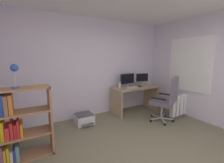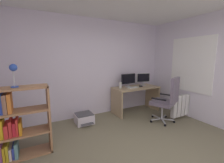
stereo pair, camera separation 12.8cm
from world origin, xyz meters
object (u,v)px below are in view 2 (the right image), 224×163
(desk, at_px, (136,94))
(office_chair, at_px, (167,99))
(bookshelf, at_px, (17,124))
(radiator, at_px, (185,105))
(keyboard, at_px, (133,88))
(monitor_main, at_px, (128,79))
(monitor_secondary, at_px, (143,78))
(computer_mouse, at_px, (141,86))
(desk_lamp, at_px, (13,70))
(desktop_speaker, at_px, (120,85))
(printer, at_px, (84,118))

(desk, distance_m, office_chair, 1.01)
(bookshelf, height_order, radiator, bookshelf)
(keyboard, relative_size, office_chair, 0.29)
(desk, height_order, monitor_main, monitor_main)
(monitor_secondary, relative_size, keyboard, 1.27)
(radiator, bearing_deg, desk, 134.74)
(computer_mouse, height_order, desk_lamp, desk_lamp)
(monitor_main, distance_m, desktop_speaker, 0.34)
(keyboard, height_order, bookshelf, bookshelf)
(monitor_secondary, bearing_deg, printer, -175.27)
(desk_lamp, bearing_deg, desktop_speaker, 19.10)
(desk, xyz_separation_m, desk_lamp, (-2.92, -0.77, 0.89))
(desk, relative_size, printer, 2.84)
(monitor_main, height_order, computer_mouse, monitor_main)
(office_chair, bearing_deg, keyboard, 112.02)
(desk_lamp, distance_m, printer, 1.99)
(monitor_secondary, xyz_separation_m, keyboard, (-0.51, -0.18, -0.21))
(monitor_main, distance_m, printer, 1.67)
(desk, relative_size, desktop_speaker, 7.95)
(monitor_main, height_order, printer, monitor_main)
(monitor_secondary, bearing_deg, keyboard, -160.35)
(monitor_main, xyz_separation_m, bookshelf, (-2.76, -0.89, -0.42))
(monitor_main, bearing_deg, monitor_secondary, 0.01)
(monitor_main, height_order, bookshelf, bookshelf)
(monitor_secondary, relative_size, desk_lamp, 1.20)
(keyboard, distance_m, desktop_speaker, 0.38)
(printer, bearing_deg, keyboard, -0.78)
(monitor_main, bearing_deg, bookshelf, -162.17)
(desktop_speaker, distance_m, office_chair, 1.29)
(office_chair, distance_m, printer, 2.11)
(keyboard, distance_m, bookshelf, 2.89)
(desktop_speaker, relative_size, office_chair, 0.15)
(computer_mouse, xyz_separation_m, bookshelf, (-3.10, -0.73, -0.21))
(monitor_secondary, xyz_separation_m, computer_mouse, (-0.22, -0.15, -0.20))
(office_chair, xyz_separation_m, desk_lamp, (-3.14, 0.21, 0.82))
(monitor_main, xyz_separation_m, printer, (-1.42, -0.16, -0.86))
(monitor_secondary, height_order, office_chair, office_chair)
(bookshelf, bearing_deg, printer, 28.37)
(monitor_secondary, relative_size, printer, 0.91)
(desktop_speaker, bearing_deg, bookshelf, -161.14)
(desktop_speaker, bearing_deg, radiator, -35.37)
(monitor_secondary, relative_size, radiator, 0.42)
(computer_mouse, xyz_separation_m, printer, (-1.76, -0.01, -0.65))
(monitor_secondary, bearing_deg, desk_lamp, -164.86)
(desktop_speaker, xyz_separation_m, printer, (-1.12, -0.12, -0.72))
(office_chair, height_order, desk_lamp, desk_lamp)
(desk, height_order, monitor_secondary, monitor_secondary)
(monitor_main, height_order, desk_lamp, desk_lamp)
(monitor_secondary, height_order, bookshelf, bookshelf)
(desktop_speaker, xyz_separation_m, bookshelf, (-2.46, -0.84, -0.28))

